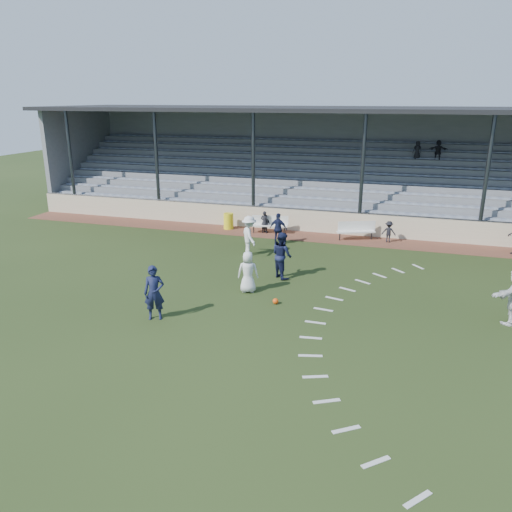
% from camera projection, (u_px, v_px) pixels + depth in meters
% --- Properties ---
extents(ground, '(90.00, 90.00, 0.00)m').
position_uv_depth(ground, '(235.00, 312.00, 17.41)').
color(ground, '#233214').
rests_on(ground, ground).
extents(cinder_track, '(34.00, 2.00, 0.02)m').
position_uv_depth(cinder_track, '(300.00, 236.00, 26.96)').
color(cinder_track, brown).
rests_on(cinder_track, ground).
extents(retaining_wall, '(34.00, 0.18, 1.20)m').
position_uv_depth(retaining_wall, '(304.00, 221.00, 27.74)').
color(retaining_wall, beige).
rests_on(retaining_wall, ground).
extents(bench_left, '(2.04, 0.82, 0.95)m').
position_uv_depth(bench_left, '(270.00, 223.00, 27.37)').
color(bench_left, white).
rests_on(bench_left, cinder_track).
extents(bench_right, '(2.00, 1.19, 0.95)m').
position_uv_depth(bench_right, '(356.00, 229.00, 26.11)').
color(bench_right, white).
rests_on(bench_right, cinder_track).
extents(trash_bin, '(0.56, 0.56, 0.89)m').
position_uv_depth(trash_bin, '(229.00, 221.00, 28.23)').
color(trash_bin, yellow).
rests_on(trash_bin, cinder_track).
extents(football, '(0.21, 0.21, 0.21)m').
position_uv_depth(football, '(276.00, 301.00, 18.08)').
color(football, '#EC4C0D').
rests_on(football, ground).
extents(player_white_lead, '(0.90, 0.70, 1.61)m').
position_uv_depth(player_white_lead, '(248.00, 272.00, 19.01)').
color(player_white_lead, silver).
rests_on(player_white_lead, ground).
extents(player_navy_lead, '(0.80, 0.68, 1.87)m').
position_uv_depth(player_navy_lead, '(154.00, 293.00, 16.63)').
color(player_navy_lead, '#151A3A').
rests_on(player_navy_lead, ground).
extents(player_navy_mid, '(1.19, 1.18, 1.93)m').
position_uv_depth(player_navy_mid, '(282.00, 255.00, 20.50)').
color(player_navy_mid, '#151A3A').
rests_on(player_navy_mid, ground).
extents(player_white_wing, '(1.29, 1.40, 1.89)m').
position_uv_depth(player_white_wing, '(249.00, 236.00, 23.44)').
color(player_white_wing, silver).
rests_on(player_white_wing, ground).
extents(player_navy_wing, '(0.98, 0.50, 1.61)m').
position_uv_depth(player_navy_wing, '(278.00, 229.00, 25.23)').
color(player_navy_wing, '#151A3A').
rests_on(player_navy_wing, ground).
extents(sub_left_near, '(0.47, 0.33, 1.23)m').
position_uv_depth(sub_left_near, '(265.00, 222.00, 27.31)').
color(sub_left_near, black).
rests_on(sub_left_near, cinder_track).
extents(sub_left_far, '(0.63, 0.43, 0.99)m').
position_uv_depth(sub_left_far, '(266.00, 224.00, 27.43)').
color(sub_left_far, black).
rests_on(sub_left_far, cinder_track).
extents(sub_right, '(0.74, 0.45, 1.10)m').
position_uv_depth(sub_right, '(389.00, 232.00, 25.60)').
color(sub_right, black).
rests_on(sub_right, cinder_track).
extents(grandstand, '(34.60, 9.00, 6.61)m').
position_uv_depth(grandstand, '(320.00, 179.00, 31.53)').
color(grandstand, gray).
rests_on(grandstand, ground).
extents(penalty_arc, '(3.89, 14.63, 0.01)m').
position_uv_depth(penalty_arc, '(354.00, 327.00, 16.24)').
color(penalty_arc, silver).
rests_on(penalty_arc, ground).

